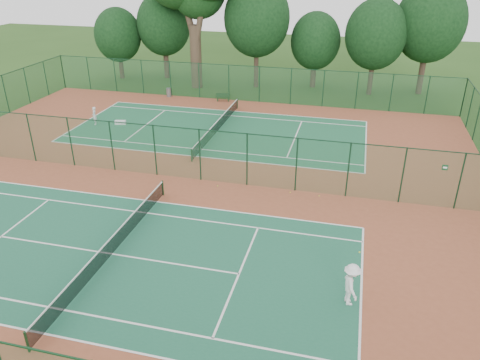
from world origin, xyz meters
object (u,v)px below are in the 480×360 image
object	(u,v)px
kit_bag	(120,122)
trash_bin	(169,92)
player_near	(351,284)
player_far	(94,116)
bench	(223,97)

from	to	relation	value
kit_bag	trash_bin	bearing A→B (deg)	71.10
player_near	kit_bag	world-z (taller)	player_near
player_near	player_far	bearing A→B (deg)	33.09
bench	kit_bag	xyz separation A→B (m)	(-6.62, -8.76, -0.26)
trash_bin	bench	xyz separation A→B (m)	(5.80, -0.23, -0.01)
bench	kit_bag	distance (m)	10.99
trash_bin	bench	bearing A→B (deg)	-2.30
player_far	player_near	bearing A→B (deg)	27.01
player_near	kit_bag	size ratio (longest dim) A/B	2.12
player_near	bench	world-z (taller)	player_near
trash_bin	bench	size ratio (longest dim) A/B	0.62
trash_bin	kit_bag	distance (m)	9.04
player_near	bench	bearing A→B (deg)	8.21
trash_bin	kit_bag	xyz separation A→B (m)	(-0.82, -8.99, -0.27)
trash_bin	bench	world-z (taller)	trash_bin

